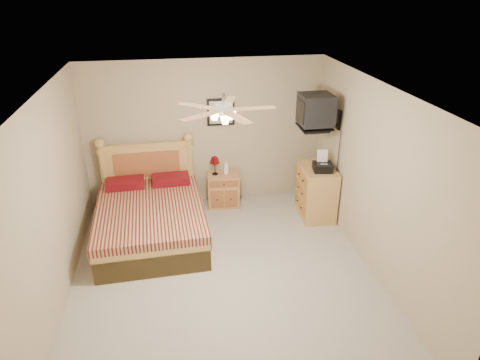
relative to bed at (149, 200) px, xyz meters
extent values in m
plane|color=#A29B92|center=(0.97, -1.12, -0.66)|extent=(4.50, 4.50, 0.00)
cube|color=white|center=(0.97, -1.12, 1.84)|extent=(4.00, 4.50, 0.04)
cube|color=tan|center=(0.97, 1.13, 0.59)|extent=(4.00, 0.04, 2.50)
cube|color=tan|center=(0.97, -3.37, 0.59)|extent=(4.00, 0.04, 2.50)
cube|color=tan|center=(-1.03, -1.12, 0.59)|extent=(0.04, 4.50, 2.50)
cube|color=tan|center=(2.97, -1.12, 0.59)|extent=(0.04, 4.50, 2.50)
cube|color=#C0763A|center=(1.23, 0.88, -0.36)|extent=(0.57, 0.44, 0.58)
imported|color=white|center=(1.28, 0.90, 0.05)|extent=(0.12, 0.12, 0.24)
cube|color=black|center=(1.24, 1.11, 0.96)|extent=(0.46, 0.04, 0.46)
cube|color=#B17845|center=(2.70, 0.25, -0.22)|extent=(0.55, 0.76, 0.87)
imported|color=beige|center=(2.71, 0.52, 0.23)|extent=(0.25, 0.32, 0.03)
imported|color=gray|center=(2.70, 0.54, 0.25)|extent=(0.26, 0.29, 0.02)
camera|label=1|loc=(0.39, -5.74, 2.99)|focal=32.00mm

